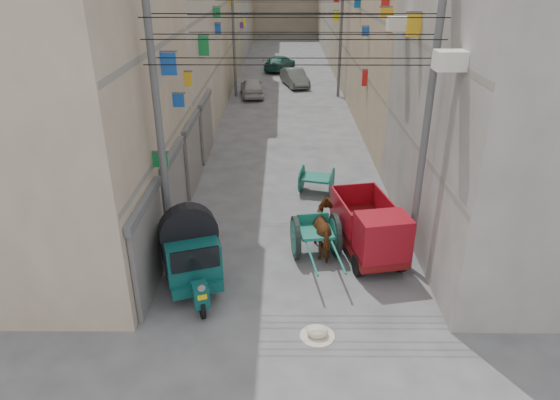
{
  "coord_description": "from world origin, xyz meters",
  "views": [
    {
      "loc": [
        -0.25,
        -6.97,
        8.44
      ],
      "look_at": [
        -0.34,
        6.5,
        2.05
      ],
      "focal_mm": 32.0,
      "sensor_mm": 36.0,
      "label": 1
    }
  ],
  "objects_px": {
    "mini_truck": "(372,234)",
    "distant_car_white": "(252,87)",
    "horse": "(326,229)",
    "auto_rickshaw": "(190,252)",
    "distant_car_grey": "(295,78)",
    "feed_sack": "(317,332)",
    "distant_car_green": "(280,63)",
    "second_cart": "(317,179)",
    "tonga_cart": "(315,236)"
  },
  "relations": [
    {
      "from": "mini_truck",
      "to": "auto_rickshaw",
      "type": "bearing_deg",
      "value": -175.14
    },
    {
      "from": "auto_rickshaw",
      "to": "second_cart",
      "type": "bearing_deg",
      "value": 40.08
    },
    {
      "from": "feed_sack",
      "to": "horse",
      "type": "relative_size",
      "value": 0.29
    },
    {
      "from": "auto_rickshaw",
      "to": "distant_car_white",
      "type": "distance_m",
      "value": 22.96
    },
    {
      "from": "mini_truck",
      "to": "second_cart",
      "type": "xyz_separation_m",
      "value": [
        -1.4,
        5.07,
        -0.31
      ]
    },
    {
      "from": "mini_truck",
      "to": "distant_car_green",
      "type": "bearing_deg",
      "value": 84.96
    },
    {
      "from": "mini_truck",
      "to": "distant_car_white",
      "type": "xyz_separation_m",
      "value": [
        -4.95,
        21.47,
        -0.28
      ]
    },
    {
      "from": "horse",
      "to": "distant_car_white",
      "type": "relative_size",
      "value": 0.49
    },
    {
      "from": "mini_truck",
      "to": "horse",
      "type": "distance_m",
      "value": 1.48
    },
    {
      "from": "auto_rickshaw",
      "to": "distant_car_white",
      "type": "height_order",
      "value": "auto_rickshaw"
    },
    {
      "from": "horse",
      "to": "second_cart",
      "type": "bearing_deg",
      "value": -99.23
    },
    {
      "from": "distant_car_grey",
      "to": "distant_car_green",
      "type": "bearing_deg",
      "value": 86.0
    },
    {
      "from": "auto_rickshaw",
      "to": "second_cart",
      "type": "xyz_separation_m",
      "value": [
        3.93,
        6.55,
        -0.56
      ]
    },
    {
      "from": "mini_truck",
      "to": "feed_sack",
      "type": "distance_m",
      "value": 4.12
    },
    {
      "from": "auto_rickshaw",
      "to": "distant_car_green",
      "type": "height_order",
      "value": "auto_rickshaw"
    },
    {
      "from": "second_cart",
      "to": "mini_truck",
      "type": "bearing_deg",
      "value": -60.26
    },
    {
      "from": "distant_car_grey",
      "to": "mini_truck",
      "type": "bearing_deg",
      "value": -100.41
    },
    {
      "from": "distant_car_white",
      "to": "distant_car_grey",
      "type": "distance_m",
      "value": 4.5
    },
    {
      "from": "auto_rickshaw",
      "to": "horse",
      "type": "relative_size",
      "value": 1.57
    },
    {
      "from": "tonga_cart",
      "to": "distant_car_grey",
      "type": "distance_m",
      "value": 24.48
    },
    {
      "from": "tonga_cart",
      "to": "distant_car_white",
      "type": "relative_size",
      "value": 0.84
    },
    {
      "from": "horse",
      "to": "distant_car_grey",
      "type": "distance_m",
      "value": 24.21
    },
    {
      "from": "horse",
      "to": "distant_car_grey",
      "type": "bearing_deg",
      "value": -98.46
    },
    {
      "from": "horse",
      "to": "auto_rickshaw",
      "type": "bearing_deg",
      "value": 17.45
    },
    {
      "from": "distant_car_white",
      "to": "distant_car_green",
      "type": "distance_m",
      "value": 9.77
    },
    {
      "from": "tonga_cart",
      "to": "distant_car_grey",
      "type": "relative_size",
      "value": 0.8
    },
    {
      "from": "feed_sack",
      "to": "distant_car_green",
      "type": "distance_m",
      "value": 34.66
    },
    {
      "from": "distant_car_white",
      "to": "distant_car_green",
      "type": "bearing_deg",
      "value": -108.49
    },
    {
      "from": "feed_sack",
      "to": "distant_car_grey",
      "type": "distance_m",
      "value": 28.34
    },
    {
      "from": "auto_rickshaw",
      "to": "feed_sack",
      "type": "bearing_deg",
      "value": -50.18
    },
    {
      "from": "auto_rickshaw",
      "to": "distant_car_grey",
      "type": "height_order",
      "value": "auto_rickshaw"
    },
    {
      "from": "mini_truck",
      "to": "horse",
      "type": "xyz_separation_m",
      "value": [
        -1.36,
        0.55,
        -0.14
      ]
    },
    {
      "from": "auto_rickshaw",
      "to": "distant_car_grey",
      "type": "relative_size",
      "value": 0.74
    },
    {
      "from": "mini_truck",
      "to": "second_cart",
      "type": "distance_m",
      "value": 5.27
    },
    {
      "from": "second_cart",
      "to": "distant_car_grey",
      "type": "xyz_separation_m",
      "value": [
        -0.49,
        19.69,
        0.03
      ]
    },
    {
      "from": "horse",
      "to": "distant_car_white",
      "type": "height_order",
      "value": "horse"
    },
    {
      "from": "distant_car_green",
      "to": "mini_truck",
      "type": "bearing_deg",
      "value": 114.93
    },
    {
      "from": "tonga_cart",
      "to": "distant_car_grey",
      "type": "bearing_deg",
      "value": 82.63
    },
    {
      "from": "mini_truck",
      "to": "horse",
      "type": "relative_size",
      "value": 1.96
    },
    {
      "from": "auto_rickshaw",
      "to": "distant_car_white",
      "type": "xyz_separation_m",
      "value": [
        0.39,
        22.95,
        -0.53
      ]
    },
    {
      "from": "second_cart",
      "to": "distant_car_grey",
      "type": "distance_m",
      "value": 19.7
    },
    {
      "from": "tonga_cart",
      "to": "auto_rickshaw",
      "type": "bearing_deg",
      "value": -161.67
    },
    {
      "from": "feed_sack",
      "to": "distant_car_white",
      "type": "bearing_deg",
      "value": 96.98
    },
    {
      "from": "horse",
      "to": "distant_car_green",
      "type": "distance_m",
      "value": 30.56
    },
    {
      "from": "mini_truck",
      "to": "distant_car_white",
      "type": "relative_size",
      "value": 0.97
    },
    {
      "from": "mini_truck",
      "to": "distant_car_white",
      "type": "distance_m",
      "value": 22.03
    },
    {
      "from": "tonga_cart",
      "to": "mini_truck",
      "type": "relative_size",
      "value": 0.86
    },
    {
      "from": "feed_sack",
      "to": "distant_car_green",
      "type": "bearing_deg",
      "value": 91.99
    },
    {
      "from": "second_cart",
      "to": "distant_car_white",
      "type": "height_order",
      "value": "distant_car_white"
    },
    {
      "from": "second_cart",
      "to": "distant_car_white",
      "type": "bearing_deg",
      "value": 116.52
    }
  ]
}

